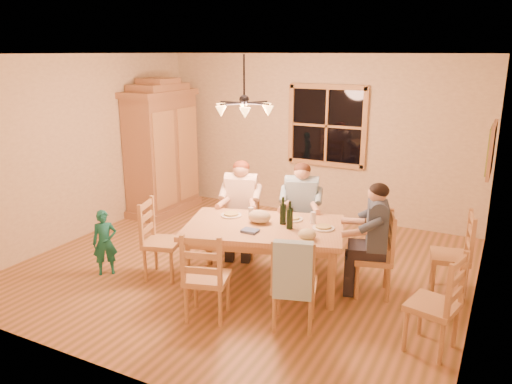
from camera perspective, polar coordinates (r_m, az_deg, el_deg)
The scene contains 33 objects.
floor at distance 6.64m, azimuth -1.24°, elevation -8.48°, with size 5.50×5.50×0.00m, color olive.
ceiling at distance 6.05m, azimuth -1.39°, elevation 15.51°, with size 5.50×5.00×0.02m, color white.
wall_back at distance 8.45m, azimuth 6.84°, elevation 6.29°, with size 5.50×0.02×2.70m, color #C8B08E.
wall_left at distance 7.88m, azimuth -19.26°, elevation 4.82°, with size 0.02×5.00×2.70m, color #C8B08E.
wall_right at distance 5.50m, azimuth 24.78°, elevation -0.23°, with size 0.02×5.00×2.70m, color #C8B08E.
window at distance 8.32m, azimuth 8.10°, elevation 7.49°, with size 1.30×0.06×1.30m.
painting at distance 6.62m, azimuth 25.30°, elevation 4.45°, with size 0.06×0.78×0.64m.
chandelier at distance 6.09m, azimuth -1.35°, elevation 9.64°, with size 0.77×0.68×0.71m.
armoire at distance 8.79m, azimuth -10.67°, elevation 4.54°, with size 0.66×1.40×2.30m.
dining_table at distance 5.90m, azimuth 0.92°, elevation -4.76°, with size 2.07×1.60×0.76m.
chair_far_left at distance 6.90m, azimuth -1.66°, elevation -4.81°, with size 0.54×0.53×0.99m.
chair_far_right at distance 6.78m, azimuth 5.10°, elevation -5.23°, with size 0.54×0.53×0.99m.
chair_near_left at distance 5.36m, azimuth -5.57°, elevation -11.20°, with size 0.54×0.53×0.99m.
chair_near_right at distance 5.21m, azimuth 4.38°, elevation -12.04°, with size 0.54×0.53×0.99m.
chair_end_left at distance 6.35m, azimuth -10.56°, elevation -6.97°, with size 0.53×0.54×0.99m.
chair_end_right at distance 5.98m, azimuth 13.15°, elevation -8.62°, with size 0.53×0.54×0.99m.
adult_woman at distance 6.73m, azimuth -1.70°, elevation -0.52°, with size 0.49×0.51×0.87m.
adult_plaid_man at distance 6.61m, azimuth 5.21°, elevation -0.88°, with size 0.49×0.51×0.87m.
adult_slate_man at distance 5.78m, azimuth 13.48°, elevation -3.75°, with size 0.51×0.49×0.87m.
towel at distance 4.86m, azimuth 4.23°, elevation -8.94°, with size 0.38×0.10×0.58m, color #A1CBD9.
wine_bottle_a at distance 5.87m, azimuth 3.11°, elevation -2.14°, with size 0.08×0.08×0.33m, color black.
wine_bottle_b at distance 5.72m, azimuth 3.87°, elevation -2.64°, with size 0.08×0.08×0.33m, color black.
plate_woman at distance 6.20m, azimuth -2.86°, elevation -2.67°, with size 0.26×0.26×0.02m, color white.
plate_plaid at distance 6.07m, azimuth 4.14°, elevation -3.11°, with size 0.26×0.26×0.02m, color white.
plate_slate at distance 5.80m, azimuth 7.70°, elevation -4.12°, with size 0.26×0.26×0.02m, color white.
wine_glass_a at distance 6.09m, azimuth -0.58°, elevation -2.40°, with size 0.06×0.06×0.14m, color silver.
wine_glass_b at distance 5.95m, azimuth 6.55°, elevation -2.93°, with size 0.06×0.06×0.14m, color silver.
cap at distance 5.46m, azimuth 5.85°, elevation -4.81°, with size 0.20×0.20×0.11m, color #C5B883.
napkin at distance 5.65m, azimuth -0.68°, elevation -4.45°, with size 0.18×0.14×0.03m, color #526497.
cloth_bundle at distance 5.93m, azimuth 0.40°, elevation -2.82°, with size 0.28×0.22×0.15m, color tan.
child at distance 6.57m, azimuth -16.89°, elevation -5.54°, with size 0.30×0.20×0.84m, color #186E62.
chair_spare_front at distance 5.10m, azimuth 19.39°, elevation -13.64°, with size 0.51×0.52×0.99m.
chair_spare_back at distance 6.26m, azimuth 21.15°, elevation -8.16°, with size 0.49×0.51×0.99m.
Camera 1 is at (2.89, -5.32, 2.73)m, focal length 35.00 mm.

